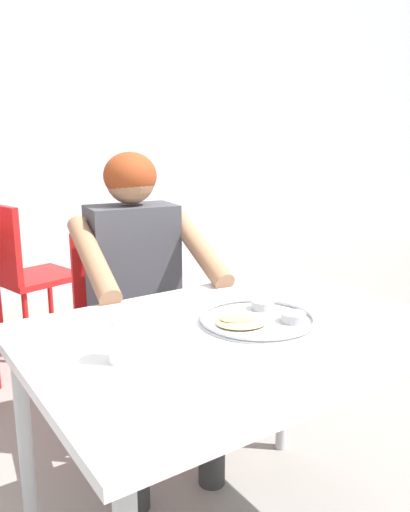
# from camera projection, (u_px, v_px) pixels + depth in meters

# --- Properties ---
(table_foreground) EXTENTS (1.14, 0.82, 0.76)m
(table_foreground) POSITION_uv_depth(u_px,v_px,m) (237.00, 355.00, 1.43)
(table_foreground) COLOR silver
(table_foreground) RESTS_ON ground
(thali_tray) EXTENTS (0.33, 0.33, 0.03)m
(thali_tray) POSITION_uv_depth(u_px,v_px,m) (258.00, 318.00, 1.46)
(thali_tray) COLOR #B7BABF
(thali_tray) RESTS_ON table_foreground
(drinking_cup) EXTENTS (0.07, 0.07, 0.11)m
(drinking_cup) POSITION_uv_depth(u_px,v_px,m) (121.00, 338.00, 1.20)
(drinking_cup) COLOR white
(drinking_cup) RESTS_ON table_foreground
(chair_foreground) EXTENTS (0.44, 0.46, 0.88)m
(chair_foreground) POSITION_uv_depth(u_px,v_px,m) (124.00, 318.00, 2.21)
(chair_foreground) COLOR red
(chair_foreground) RESTS_ON ground
(diner_foreground) EXTENTS (0.54, 0.59, 1.22)m
(diner_foreground) POSITION_uv_depth(u_px,v_px,m) (141.00, 281.00, 1.96)
(diner_foreground) COLOR #333333
(diner_foreground) RESTS_ON ground
(chair_red_right) EXTENTS (0.51, 0.49, 0.90)m
(chair_red_right) POSITION_uv_depth(u_px,v_px,m) (23.00, 268.00, 3.00)
(chair_red_right) COLOR red
(chair_red_right) RESTS_ON ground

